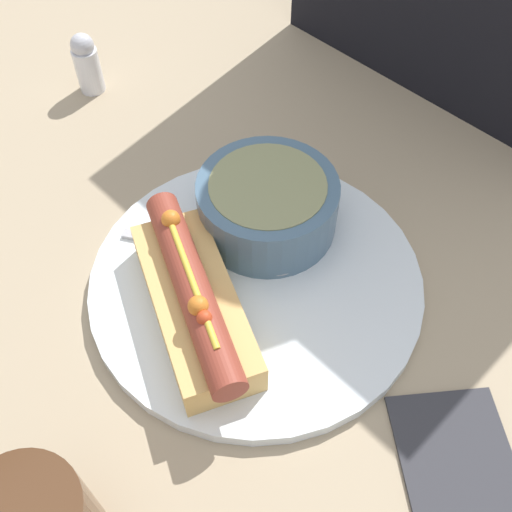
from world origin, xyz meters
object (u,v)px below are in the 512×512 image
object	(u,v)px
hot_dog	(194,299)
salt_shaker	(87,63)
spoon	(250,257)
soup_bowl	(267,203)

from	to	relation	value
hot_dog	salt_shaker	bearing A→B (deg)	-176.24
hot_dog	salt_shaker	size ratio (longest dim) A/B	2.57
hot_dog	spoon	bearing A→B (deg)	122.18
hot_dog	spoon	world-z (taller)	hot_dog
hot_dog	salt_shaker	world-z (taller)	hot_dog
spoon	hot_dog	bearing A→B (deg)	-113.82
soup_bowl	salt_shaker	distance (m)	0.29
spoon	salt_shaker	xyz separation A→B (m)	(-0.30, 0.05, 0.02)
hot_dog	soup_bowl	distance (m)	0.11
soup_bowl	salt_shaker	bearing A→B (deg)	178.59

